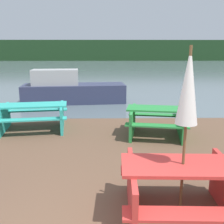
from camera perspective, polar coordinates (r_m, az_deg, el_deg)
water at (r=33.48m, az=-1.51°, el=9.68°), size 60.00×50.00×0.00m
far_treeline at (r=53.40m, az=-1.35°, el=13.26°), size 80.00×1.60×4.00m
picnic_table_red at (r=3.74m, az=14.90°, el=-15.32°), size 1.66×1.44×0.78m
picnic_table_green at (r=6.97m, az=9.67°, el=-1.55°), size 1.75×1.62×0.75m
picnic_table_teal at (r=7.70m, az=-16.80°, el=-0.45°), size 2.05×1.63×0.74m
umbrella_white at (r=3.33m, az=16.27°, el=5.07°), size 0.28×0.28×2.29m
boat at (r=11.36m, az=-8.98°, el=4.71°), size 4.41×1.75×1.41m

